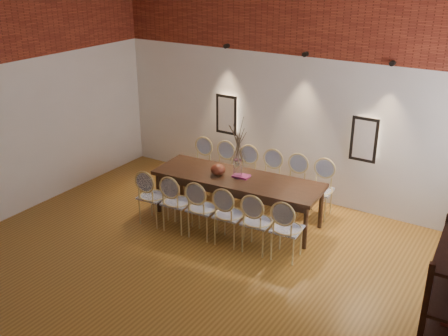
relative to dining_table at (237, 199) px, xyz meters
The scene contains 26 objects.
floor 2.18m from the dining_table, 82.54° to the right, with size 7.00×7.00×0.02m, color olive.
wall_back 2.18m from the dining_table, 78.95° to the left, with size 7.00×0.10×4.00m, color silver.
brick_band_back 3.19m from the dining_table, 78.39° to the left, with size 7.00×0.02×1.50m, color maroon.
niche_left 1.91m from the dining_table, 127.63° to the left, with size 0.36×0.06×0.66m, color #FFEAC6.
niche_right 2.26m from the dining_table, 40.02° to the left, with size 0.36×0.06×0.66m, color #FFEAC6.
spot_fixture_left 2.73m from the dining_table, 128.26° to the left, with size 0.08×0.08×0.10m, color black.
spot_fixture_mid 2.58m from the dining_table, 69.73° to the left, with size 0.08×0.08×0.10m, color black.
spot_fixture_right 3.15m from the dining_table, 34.59° to the left, with size 0.08×0.08×0.10m, color black.
dining_table is the anchor object (origin of this frame).
chair_near_a 1.36m from the dining_table, 143.20° to the right, with size 0.44×0.44×0.94m, color tan, non-canonical shape.
chair_near_b 1.00m from the dining_table, 129.01° to the right, with size 0.44×0.44×0.94m, color tan, non-canonical shape.
chair_near_c 0.76m from the dining_table, 103.03° to the right, with size 0.44×0.44×0.94m, color tan, non-canonical shape.
chair_near_d 0.76m from the dining_table, 67.83° to the right, with size 0.44×0.44×0.94m, color tan, non-canonical shape.
chair_near_e 1.00m from the dining_table, 41.85° to the right, with size 0.44×0.44×0.94m, color tan, non-canonical shape.
chair_near_f 1.36m from the dining_table, 27.66° to the right, with size 0.44×0.44×0.94m, color tan, non-canonical shape.
chair_far_a 1.36m from the dining_table, 152.34° to the left, with size 0.44×0.44×0.94m, color tan, non-canonical shape.
chair_far_b 1.00m from the dining_table, 138.15° to the left, with size 0.44×0.44×0.94m, color tan, non-canonical shape.
chair_far_c 0.76m from the dining_table, 112.17° to the left, with size 0.44×0.44×0.94m, color tan, non-canonical shape.
chair_far_d 0.76m from the dining_table, 76.97° to the left, with size 0.44×0.44×0.94m, color tan, non-canonical shape.
chair_far_e 1.00m from the dining_table, 50.99° to the left, with size 0.44×0.44×0.94m, color tan, non-canonical shape.
chair_far_f 1.36m from the dining_table, 36.80° to the left, with size 0.44×0.44×0.94m, color tan, non-canonical shape.
vase 0.53m from the dining_table, ahead, with size 0.14×0.14×0.30m, color silver.
dried_branches 0.98m from the dining_table, ahead, with size 0.50×0.50×0.70m, color #443625, non-canonical shape.
bowl 0.57m from the dining_table, 166.67° to the right, with size 0.24×0.24×0.18m, color #582314.
book 0.39m from the dining_table, 45.02° to the left, with size 0.26×0.18×0.03m, color #812158.
shelving_rack 4.24m from the dining_table, 32.20° to the right, with size 0.38×1.00×1.80m, color black, non-canonical shape.
Camera 1 is at (3.64, -4.46, 4.07)m, focal length 42.00 mm.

